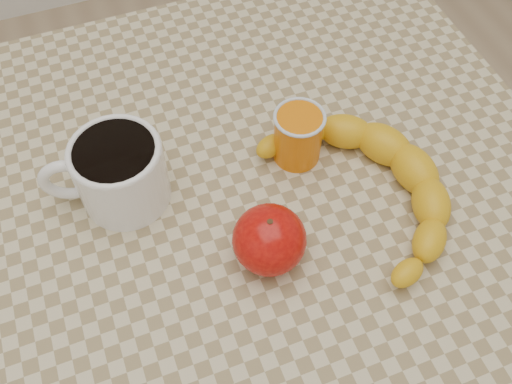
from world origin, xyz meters
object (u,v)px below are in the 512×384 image
object	(u,v)px
orange_juice_glass	(298,135)
banana	(367,185)
table	(256,236)
apple	(269,240)
coffee_mug	(117,171)

from	to	relation	value
orange_juice_glass	banana	world-z (taller)	orange_juice_glass
table	apple	size ratio (longest dim) A/B	7.38
coffee_mug	banana	xyz separation A→B (m)	(0.27, -0.11, -0.02)
coffee_mug	orange_juice_glass	distance (m)	0.22
coffee_mug	apple	xyz separation A→B (m)	(0.13, -0.14, -0.01)
coffee_mug	orange_juice_glass	world-z (taller)	coffee_mug
coffee_mug	banana	bearing A→B (deg)	-21.48
table	coffee_mug	bearing A→B (deg)	155.75
banana	table	bearing A→B (deg)	153.24
table	coffee_mug	size ratio (longest dim) A/B	5.10
apple	banana	xyz separation A→B (m)	(0.14, 0.03, -0.01)
orange_juice_glass	apple	distance (m)	0.15
coffee_mug	banana	distance (m)	0.29
apple	banana	bearing A→B (deg)	13.76
coffee_mug	apple	bearing A→B (deg)	-46.61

